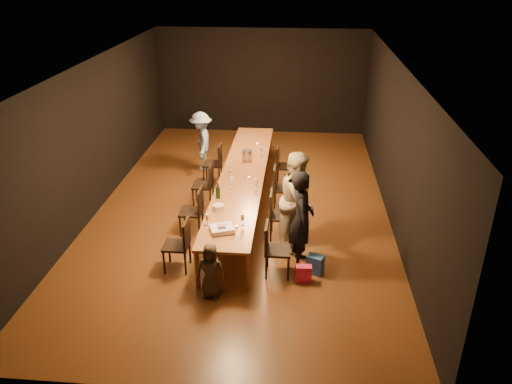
# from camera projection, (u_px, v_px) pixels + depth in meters

# --- Properties ---
(ground) EXTENTS (10.00, 10.00, 0.00)m
(ground) POSITION_uv_depth(u_px,v_px,m) (243.00, 206.00, 10.60)
(ground) COLOR #492B12
(ground) RESTS_ON ground
(room_shell) EXTENTS (6.04, 10.04, 3.02)m
(room_shell) POSITION_uv_depth(u_px,v_px,m) (242.00, 111.00, 9.70)
(room_shell) COLOR black
(room_shell) RESTS_ON ground
(table) EXTENTS (0.90, 6.00, 0.75)m
(table) POSITION_uv_depth(u_px,v_px,m) (243.00, 176.00, 10.30)
(table) COLOR brown
(table) RESTS_ON ground
(chair_right_0) EXTENTS (0.42, 0.42, 0.93)m
(chair_right_0) POSITION_uv_depth(u_px,v_px,m) (278.00, 250.00, 8.17)
(chair_right_0) COLOR black
(chair_right_0) RESTS_ON ground
(chair_right_1) EXTENTS (0.42, 0.42, 0.93)m
(chair_right_1) POSITION_uv_depth(u_px,v_px,m) (281.00, 215.00, 9.25)
(chair_right_1) COLOR black
(chair_right_1) RESTS_ON ground
(chair_right_2) EXTENTS (0.42, 0.42, 0.93)m
(chair_right_2) POSITION_uv_depth(u_px,v_px,m) (284.00, 188.00, 10.33)
(chair_right_2) COLOR black
(chair_right_2) RESTS_ON ground
(chair_right_3) EXTENTS (0.42, 0.42, 0.93)m
(chair_right_3) POSITION_uv_depth(u_px,v_px,m) (286.00, 166.00, 11.41)
(chair_right_3) COLOR black
(chair_right_3) RESTS_ON ground
(chair_left_0) EXTENTS (0.42, 0.42, 0.93)m
(chair_left_0) POSITION_uv_depth(u_px,v_px,m) (176.00, 245.00, 8.31)
(chair_left_0) COLOR black
(chair_left_0) RESTS_ON ground
(chair_left_1) EXTENTS (0.42, 0.42, 0.93)m
(chair_left_1) POSITION_uv_depth(u_px,v_px,m) (191.00, 211.00, 9.39)
(chair_left_1) COLOR black
(chair_left_1) RESTS_ON ground
(chair_left_2) EXTENTS (0.42, 0.42, 0.93)m
(chair_left_2) POSITION_uv_depth(u_px,v_px,m) (203.00, 185.00, 10.47)
(chair_left_2) COLOR black
(chair_left_2) RESTS_ON ground
(chair_left_3) EXTENTS (0.42, 0.42, 0.93)m
(chair_left_3) POSITION_uv_depth(u_px,v_px,m) (212.00, 163.00, 11.54)
(chair_left_3) COLOR black
(chair_left_3) RESTS_ON ground
(woman_birthday) EXTENTS (0.48, 0.67, 1.71)m
(woman_birthday) POSITION_uv_depth(u_px,v_px,m) (302.00, 219.00, 8.30)
(woman_birthday) COLOR black
(woman_birthday) RESTS_ON ground
(woman_tan) EXTENTS (0.92, 1.04, 1.80)m
(woman_tan) POSITION_uv_depth(u_px,v_px,m) (298.00, 200.00, 8.84)
(woman_tan) COLOR beige
(woman_tan) RESTS_ON ground
(man_blue) EXTENTS (0.74, 1.04, 1.46)m
(man_blue) POSITION_uv_depth(u_px,v_px,m) (201.00, 142.00, 12.10)
(man_blue) COLOR #81A0C8
(man_blue) RESTS_ON ground
(child) EXTENTS (0.47, 0.33, 0.92)m
(child) POSITION_uv_depth(u_px,v_px,m) (211.00, 271.00, 7.63)
(child) COLOR #403123
(child) RESTS_ON ground
(gift_bag_red) EXTENTS (0.26, 0.15, 0.30)m
(gift_bag_red) POSITION_uv_depth(u_px,v_px,m) (304.00, 274.00, 8.11)
(gift_bag_red) COLOR #DF2160
(gift_bag_red) RESTS_ON ground
(gift_bag_blue) EXTENTS (0.31, 0.27, 0.33)m
(gift_bag_blue) POSITION_uv_depth(u_px,v_px,m) (315.00, 264.00, 8.31)
(gift_bag_blue) COLOR #235A9B
(gift_bag_blue) RESTS_ON ground
(birthday_cake) EXTENTS (0.46, 0.41, 0.09)m
(birthday_cake) POSITION_uv_depth(u_px,v_px,m) (222.00, 229.00, 8.12)
(birthday_cake) COLOR white
(birthday_cake) RESTS_ON table
(plate_stack) EXTENTS (0.25, 0.25, 0.11)m
(plate_stack) POSITION_uv_depth(u_px,v_px,m) (218.00, 208.00, 8.79)
(plate_stack) COLOR silver
(plate_stack) RESTS_ON table
(champagne_bottle) EXTENTS (0.11, 0.11, 0.34)m
(champagne_bottle) POSITION_uv_depth(u_px,v_px,m) (218.00, 190.00, 9.18)
(champagne_bottle) COLOR black
(champagne_bottle) RESTS_ON table
(ice_bucket) EXTENTS (0.27, 0.27, 0.24)m
(ice_bucket) POSITION_uv_depth(u_px,v_px,m) (247.00, 155.00, 10.91)
(ice_bucket) COLOR #A6A6AB
(ice_bucket) RESTS_ON table
(wineglass_0) EXTENTS (0.06, 0.06, 0.21)m
(wineglass_0) POSITION_uv_depth(u_px,v_px,m) (207.00, 219.00, 8.29)
(wineglass_0) COLOR beige
(wineglass_0) RESTS_ON table
(wineglass_1) EXTENTS (0.06, 0.06, 0.21)m
(wineglass_1) POSITION_uv_depth(u_px,v_px,m) (242.00, 220.00, 8.29)
(wineglass_1) COLOR beige
(wineglass_1) RESTS_ON table
(wineglass_2) EXTENTS (0.06, 0.06, 0.21)m
(wineglass_2) POSITION_uv_depth(u_px,v_px,m) (232.00, 182.00, 9.65)
(wineglass_2) COLOR silver
(wineglass_2) RESTS_ON table
(wineglass_3) EXTENTS (0.06, 0.06, 0.21)m
(wineglass_3) POSITION_uv_depth(u_px,v_px,m) (256.00, 184.00, 9.58)
(wineglass_3) COLOR beige
(wineglass_3) RESTS_ON table
(wineglass_4) EXTENTS (0.06, 0.06, 0.21)m
(wineglass_4) POSITION_uv_depth(u_px,v_px,m) (231.00, 166.00, 10.40)
(wineglass_4) COLOR silver
(wineglass_4) RESTS_ON table
(wineglass_5) EXTENTS (0.06, 0.06, 0.21)m
(wineglass_5) POSITION_uv_depth(u_px,v_px,m) (260.00, 151.00, 11.16)
(wineglass_5) COLOR silver
(wineglass_5) RESTS_ON table
(tealight_near) EXTENTS (0.05, 0.05, 0.03)m
(tealight_near) POSITION_uv_depth(u_px,v_px,m) (237.00, 227.00, 8.25)
(tealight_near) COLOR #B2B7B2
(tealight_near) RESTS_ON table
(tealight_mid) EXTENTS (0.05, 0.05, 0.03)m
(tealight_mid) POSITION_uv_depth(u_px,v_px,m) (249.00, 178.00, 10.06)
(tealight_mid) COLOR #B2B7B2
(tealight_mid) RESTS_ON table
(tealight_far) EXTENTS (0.05, 0.05, 0.03)m
(tealight_far) POSITION_uv_depth(u_px,v_px,m) (257.00, 144.00, 11.83)
(tealight_far) COLOR #B2B7B2
(tealight_far) RESTS_ON table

